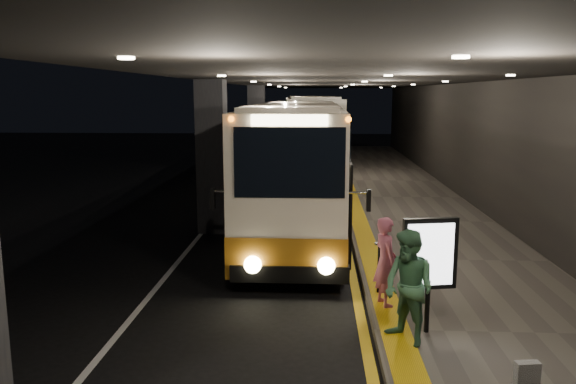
{
  "coord_description": "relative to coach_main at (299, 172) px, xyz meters",
  "views": [
    {
      "loc": [
        1.53,
        -12.0,
        4.01
      ],
      "look_at": [
        0.85,
        1.11,
        1.7
      ],
      "focal_mm": 35.0,
      "sensor_mm": 36.0,
      "label": 1
    }
  ],
  "objects": [
    {
      "name": "ground",
      "position": [
        -1.01,
        -4.23,
        -1.74
      ],
      "size": [
        90.0,
        90.0,
        0.0
      ],
      "primitive_type": "plane",
      "color": "black"
    },
    {
      "name": "lane_line_white",
      "position": [
        -2.81,
        0.77,
        -1.74
      ],
      "size": [
        0.12,
        50.0,
        0.01
      ],
      "primitive_type": "cube",
      "color": "silver",
      "rests_on": "ground"
    },
    {
      "name": "kerb_stripe_yellow",
      "position": [
        1.34,
        0.77,
        -1.74
      ],
      "size": [
        0.18,
        50.0,
        0.01
      ],
      "primitive_type": "cube",
      "color": "gold",
      "rests_on": "ground"
    },
    {
      "name": "sidewalk",
      "position": [
        3.74,
        0.77,
        -1.67
      ],
      "size": [
        4.5,
        50.0,
        0.15
      ],
      "primitive_type": "cube",
      "color": "#514C44",
      "rests_on": "ground"
    },
    {
      "name": "tactile_strip",
      "position": [
        1.84,
        0.77,
        -1.59
      ],
      "size": [
        0.5,
        50.0,
        0.01
      ],
      "primitive_type": "cube",
      "color": "gold",
      "rests_on": "sidewalk"
    },
    {
      "name": "terminal_wall",
      "position": [
        5.99,
        0.77,
        1.26
      ],
      "size": [
        0.1,
        50.0,
        6.0
      ],
      "primitive_type": "cube",
      "color": "black",
      "rests_on": "ground"
    },
    {
      "name": "support_columns",
      "position": [
        -2.51,
        -0.23,
        0.46
      ],
      "size": [
        0.8,
        24.8,
        4.4
      ],
      "color": "black",
      "rests_on": "ground"
    },
    {
      "name": "canopy",
      "position": [
        1.49,
        0.77,
        2.86
      ],
      "size": [
        9.0,
        50.0,
        0.4
      ],
      "primitive_type": "cube",
      "color": "black",
      "rests_on": "support_columns"
    },
    {
      "name": "coach_main",
      "position": [
        0.0,
        0.0,
        0.0
      ],
      "size": [
        2.55,
        11.71,
        3.63
      ],
      "rotation": [
        0.0,
        0.0,
        -0.01
      ],
      "color": "beige",
      "rests_on": "ground"
    },
    {
      "name": "coach_second",
      "position": [
        0.11,
        13.15,
        0.06
      ],
      "size": [
        3.24,
        12.12,
        3.77
      ],
      "rotation": [
        0.0,
        0.0,
        0.06
      ],
      "color": "beige",
      "rests_on": "ground"
    },
    {
      "name": "passenger_boarding",
      "position": [
        1.79,
        -6.28,
        -0.76
      ],
      "size": [
        0.58,
        0.71,
        1.66
      ],
      "primitive_type": "imported",
      "rotation": [
        0.0,
        0.0,
        1.92
      ],
      "color": "#AF5169",
      "rests_on": "sidewalk"
    },
    {
      "name": "passenger_waiting_green",
      "position": [
        1.96,
        -7.86,
        -0.69
      ],
      "size": [
        0.97,
        1.02,
        1.8
      ],
      "primitive_type": "imported",
      "rotation": [
        0.0,
        0.0,
        -0.89
      ],
      "color": "#396746",
      "rests_on": "sidewalk"
    },
    {
      "name": "bag_polka",
      "position": [
        3.31,
        -9.22,
        -1.4
      ],
      "size": [
        0.33,
        0.18,
        0.38
      ],
      "primitive_type": "cube",
      "rotation": [
        0.0,
        0.0,
        0.13
      ],
      "color": "black",
      "rests_on": "sidewalk"
    },
    {
      "name": "info_sign",
      "position": [
        2.34,
        -7.46,
        -0.3
      ],
      "size": [
        0.91,
        0.27,
        1.91
      ],
      "rotation": [
        0.0,
        0.0,
        0.18
      ],
      "color": "black",
      "rests_on": "sidewalk"
    },
    {
      "name": "stanchion_post",
      "position": [
        1.74,
        -5.65,
        -1.1
      ],
      "size": [
        0.05,
        0.05,
        0.99
      ],
      "primitive_type": "cylinder",
      "color": "black",
      "rests_on": "sidewalk"
    }
  ]
}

